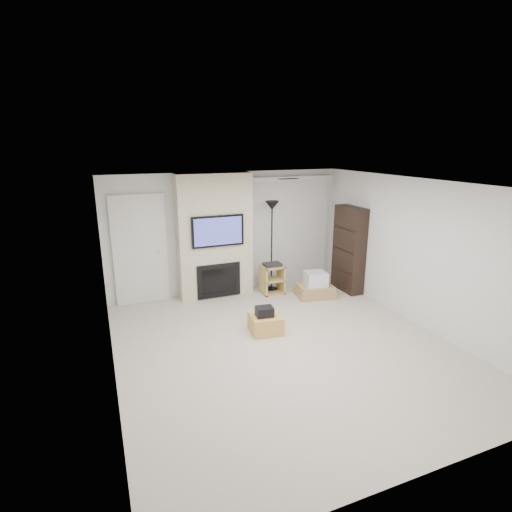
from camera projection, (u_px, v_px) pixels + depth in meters
name	position (u px, v px, depth m)	size (l,w,h in m)	color
floor	(285.00, 346.00, 6.21)	(5.00, 5.50, 0.00)	beige
ceiling	(288.00, 184.00, 5.53)	(5.00, 5.50, 0.00)	white
wall_back	(228.00, 233.00, 8.32)	(5.00, 2.50, 0.00)	silver
wall_front	(429.00, 361.00, 3.42)	(5.00, 2.50, 0.00)	silver
wall_left	(107.00, 293.00, 4.97)	(5.50, 2.50, 0.00)	silver
wall_right	(419.00, 253.00, 6.78)	(5.50, 2.50, 0.00)	silver
hvac_vent	(288.00, 179.00, 6.39)	(0.35, 0.18, 0.01)	silver
ottoman	(265.00, 323.00, 6.67)	(0.50, 0.50, 0.30)	tan
black_bag	(264.00, 312.00, 6.56)	(0.28, 0.22, 0.16)	black
fireplace_wall	(215.00, 237.00, 8.01)	(1.50, 0.47, 2.50)	beige
entry_door	(140.00, 251.00, 7.69)	(1.02, 0.11, 2.14)	silver
vertical_blinds	(289.00, 227.00, 8.78)	(1.98, 0.10, 2.37)	silver
floor_lamp	(272.00, 221.00, 8.19)	(0.28, 0.28, 1.92)	black
av_stand	(272.00, 277.00, 8.34)	(0.45, 0.38, 0.66)	tan
box_stack	(315.00, 287.00, 8.21)	(0.85, 0.70, 0.52)	tan
bookshelf	(349.00, 249.00, 8.38)	(0.30, 0.80, 1.80)	black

